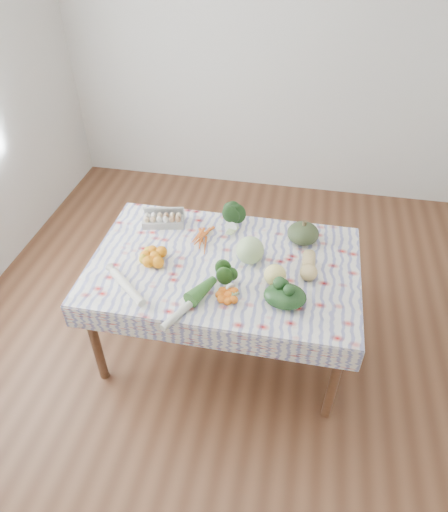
{
  "coord_description": "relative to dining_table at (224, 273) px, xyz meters",
  "views": [
    {
      "loc": [
        0.41,
        -2.1,
        2.62
      ],
      "look_at": [
        0.0,
        0.0,
        0.82
      ],
      "focal_mm": 32.0,
      "sensor_mm": 36.0,
      "label": 1
    }
  ],
  "objects": [
    {
      "name": "ground",
      "position": [
        0.0,
        0.0,
        -0.68
      ],
      "size": [
        4.5,
        4.5,
        0.0
      ],
      "primitive_type": "plane",
      "color": "#55311D",
      "rests_on": "ground"
    },
    {
      "name": "orange_cluster",
      "position": [
        -0.42,
        -0.06,
        0.12
      ],
      "size": [
        0.26,
        0.26,
        0.08
      ],
      "primitive_type": "cube",
      "rotation": [
        0.0,
        0.0,
        0.1
      ],
      "color": "orange",
      "rests_on": "tablecloth"
    },
    {
      "name": "broccoli",
      "position": [
        0.05,
        -0.21,
        0.13
      ],
      "size": [
        0.19,
        0.19,
        0.1
      ],
      "primitive_type": "ellipsoid",
      "rotation": [
        0.0,
        0.0,
        0.74
      ],
      "color": "#214916",
      "rests_on": "tablecloth"
    },
    {
      "name": "grapefruit",
      "position": [
        0.33,
        -0.12,
        0.15
      ],
      "size": [
        0.17,
        0.17,
        0.13
      ],
      "primitive_type": "sphere",
      "rotation": [
        0.0,
        0.0,
        -0.41
      ],
      "color": "#F2E077",
      "rests_on": "tablecloth"
    },
    {
      "name": "cabbage",
      "position": [
        0.15,
        0.05,
        0.17
      ],
      "size": [
        0.2,
        0.2,
        0.17
      ],
      "primitive_type": "sphere",
      "rotation": [
        0.0,
        0.0,
        -0.17
      ],
      "color": "#AACA85",
      "rests_on": "tablecloth"
    },
    {
      "name": "kale_bunch",
      "position": [
        0.0,
        0.38,
        0.16
      ],
      "size": [
        0.19,
        0.17,
        0.15
      ],
      "primitive_type": "ellipsoid",
      "rotation": [
        0.0,
        0.0,
        -0.16
      ],
      "color": "#173213",
      "rests_on": "tablecloth"
    },
    {
      "name": "dining_table",
      "position": [
        0.0,
        0.0,
        0.0
      ],
      "size": [
        1.6,
        1.0,
        0.75
      ],
      "color": "brown",
      "rests_on": "ground"
    },
    {
      "name": "butternut_squash",
      "position": [
        0.52,
        0.02,
        0.14
      ],
      "size": [
        0.11,
        0.23,
        0.11
      ],
      "primitive_type": "ellipsoid",
      "rotation": [
        0.0,
        0.0,
        0.03
      ],
      "color": "tan",
      "rests_on": "tablecloth"
    },
    {
      "name": "daikon",
      "position": [
        -0.5,
        -0.34,
        0.11
      ],
      "size": [
        0.3,
        0.27,
        0.05
      ],
      "primitive_type": "cylinder",
      "rotation": [
        1.57,
        0.0,
        0.86
      ],
      "color": "white",
      "rests_on": "tablecloth"
    },
    {
      "name": "carrot_bunch",
      "position": [
        -0.19,
        0.19,
        0.1
      ],
      "size": [
        0.21,
        0.19,
        0.04
      ],
      "primitive_type": "cube",
      "rotation": [
        0.0,
        0.0,
        -0.09
      ],
      "color": "orange",
      "rests_on": "tablecloth"
    },
    {
      "name": "leek",
      "position": [
        -0.12,
        -0.41,
        0.11
      ],
      "size": [
        0.23,
        0.4,
        0.05
      ],
      "primitive_type": "cylinder",
      "rotation": [
        1.57,
        0.0,
        -0.46
      ],
      "color": "beige",
      "rests_on": "tablecloth"
    },
    {
      "name": "wall_back",
      "position": [
        0.0,
        2.25,
        0.72
      ],
      "size": [
        4.0,
        0.04,
        2.8
      ],
      "primitive_type": "cube",
      "color": "silver",
      "rests_on": "ground"
    },
    {
      "name": "tablecloth",
      "position": [
        0.0,
        0.0,
        0.08
      ],
      "size": [
        1.66,
        1.06,
        0.01
      ],
      "primitive_type": "cube",
      "color": "white",
      "rests_on": "dining_table"
    },
    {
      "name": "mandarin_cluster",
      "position": [
        0.08,
        -0.29,
        0.11
      ],
      "size": [
        0.18,
        0.18,
        0.05
      ],
      "primitive_type": "cube",
      "rotation": [
        0.0,
        0.0,
        0.13
      ],
      "color": "orange",
      "rests_on": "tablecloth"
    },
    {
      "name": "spinach_bag",
      "position": [
        0.4,
        -0.27,
        0.14
      ],
      "size": [
        0.28,
        0.25,
        0.11
      ],
      "primitive_type": "ellipsoid",
      "rotation": [
        0.0,
        0.0,
        0.25
      ],
      "color": "#173416",
      "rests_on": "tablecloth"
    },
    {
      "name": "egg_carton",
      "position": [
        -0.48,
        0.31,
        0.12
      ],
      "size": [
        0.29,
        0.17,
        0.07
      ],
      "primitive_type": "cube",
      "rotation": [
        0.0,
        0.0,
        0.21
      ],
      "color": "#AFAFAA",
      "rests_on": "tablecloth"
    },
    {
      "name": "kabocha_squash",
      "position": [
        0.46,
        0.31,
        0.15
      ],
      "size": [
        0.27,
        0.27,
        0.13
      ],
      "primitive_type": "ellipsoid",
      "rotation": [
        0.0,
        0.0,
        -0.42
      ],
      "color": "#394827",
      "rests_on": "tablecloth"
    }
  ]
}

